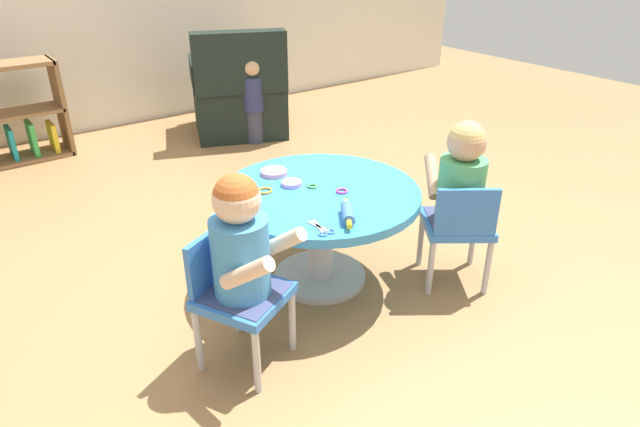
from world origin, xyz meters
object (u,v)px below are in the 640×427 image
seated_child_left (241,242)px  armchair_dark (239,96)px  child_chair_right (458,226)px  craft_scissors (323,230)px  rolling_pin (348,213)px  toddler_standing (253,97)px  craft_table (320,212)px  child_chair_left (236,292)px  seated_child_right (462,177)px

seated_child_left → armchair_dark: bearing=61.6°
child_chair_right → craft_scissors: (-0.71, 0.09, 0.17)m
rolling_pin → child_chair_right: bearing=-10.6°
armchair_dark → craft_scissors: (-0.97, -2.46, 0.17)m
child_chair_right → armchair_dark: 2.56m
toddler_standing → rolling_pin: toddler_standing is taller
child_chair_right → armchair_dark: bearing=84.0°
craft_table → child_chair_right: size_ratio=1.69×
child_chair_left → toddler_standing: toddler_standing is taller
child_chair_left → seated_child_right: size_ratio=1.05×
seated_child_left → seated_child_right: (1.08, -0.07, 0.00)m
seated_child_left → toddler_standing: seated_child_left is taller
seated_child_left → rolling_pin: size_ratio=2.53×
child_chair_left → seated_child_right: bearing=-5.6°
child_chair_left → craft_scissors: (0.36, -0.05, 0.17)m
seated_child_left → craft_scissors: seated_child_left is taller
craft_scissors → craft_table: bearing=55.5°
craft_table → rolling_pin: 0.33m
toddler_standing → seated_child_right: bearing=-95.6°
seated_child_right → armchair_dark: (0.24, 2.51, -0.22)m
child_chair_right → seated_child_right: seated_child_right is taller
toddler_standing → rolling_pin: (-0.81, -2.17, 0.14)m
craft_table → toddler_standing: 2.02m
seated_child_left → toddler_standing: (1.30, 2.17, -0.17)m
craft_table → child_chair_left: child_chair_left is taller
armchair_dark → child_chair_right: bearing=-96.0°
craft_table → toddler_standing: (0.74, 1.88, -0.00)m
rolling_pin → seated_child_right: bearing=-7.1°
seated_child_right → armchair_dark: bearing=84.5°
child_chair_left → rolling_pin: bearing=-3.8°
craft_table → armchair_dark: (0.76, 2.15, -0.05)m
seated_child_left → armchair_dark: size_ratio=0.55×
child_chair_left → seated_child_right: 1.12m
seated_child_right → rolling_pin: 0.60m
seated_child_right → armchair_dark: size_ratio=0.55×
child_chair_right → armchair_dark: armchair_dark is taller
craft_table → craft_scissors: bearing=-124.5°
armchair_dark → toddler_standing: size_ratio=1.38×
child_chair_right → craft_scissors: 0.73m
seated_child_right → rolling_pin: (-0.59, 0.07, -0.03)m
child_chair_left → rolling_pin: size_ratio=2.66×
child_chair_right → child_chair_left: bearing=172.6°
seated_child_right → craft_scissors: (-0.73, 0.05, -0.06)m
child_chair_right → seated_child_right: 0.23m
child_chair_right → seated_child_right: (0.02, 0.03, 0.23)m
armchair_dark → seated_child_left: bearing=-118.4°
rolling_pin → craft_scissors: rolling_pin is taller
child_chair_left → armchair_dark: armchair_dark is taller
child_chair_left → toddler_standing: size_ratio=0.80×
toddler_standing → craft_scissors: (-0.95, -2.19, 0.12)m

